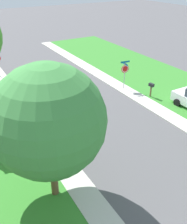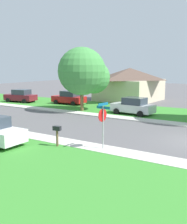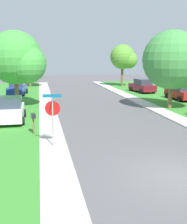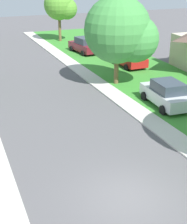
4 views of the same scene
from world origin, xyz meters
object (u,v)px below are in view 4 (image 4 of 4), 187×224
car_silver_far_down_street (166,94)px  tree_across_right (61,6)px  car_red_driveway_right (129,57)px  tree_sidewalk_far (122,32)px  car_maroon_near_corner (85,45)px

car_silver_far_down_street → tree_across_right: tree_across_right is taller
car_red_driveway_right → tree_across_right: size_ratio=0.68×
car_red_driveway_right → car_silver_far_down_street: 10.21m
tree_across_right → tree_sidewalk_far: bearing=-93.3°
tree_sidewalk_far → car_red_driveway_right: bearing=55.4°
tree_across_right → tree_sidewalk_far: 18.64m
car_red_driveway_right → tree_sidewalk_far: tree_sidewalk_far is taller
tree_sidewalk_far → car_silver_far_down_street: bearing=-82.9°
car_red_driveway_right → tree_across_right: (-2.08, 14.06, 3.49)m
car_red_driveway_right → car_silver_far_down_street: (-2.47, -9.91, 0.00)m
car_red_driveway_right → tree_across_right: tree_across_right is taller
car_silver_far_down_street → tree_sidewalk_far: bearing=97.1°
car_silver_far_down_street → car_red_driveway_right: bearing=76.0°
car_red_driveway_right → car_maroon_near_corner: same height
car_silver_far_down_street → car_maroon_near_corner: (0.66, 16.67, 0.00)m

